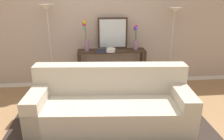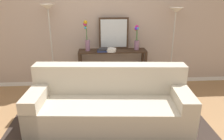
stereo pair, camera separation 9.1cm
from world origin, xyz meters
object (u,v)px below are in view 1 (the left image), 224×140
wall_mirror (113,33)px  vase_short_flowers (136,39)px  floor_lamp_right (173,26)px  fruit_bowl (110,50)px  floor_lamp_left (48,25)px  vase_tall_flowers (86,36)px  book_stack (102,50)px  book_row_under_console (92,86)px  console_table (112,62)px  couch (111,105)px

wall_mirror → vase_short_flowers: 0.48m
floor_lamp_right → fruit_bowl: size_ratio=8.14×
floor_lamp_left → wall_mirror: bearing=7.3°
vase_tall_flowers → book_stack: 0.42m
vase_short_flowers → book_stack: size_ratio=2.33×
floor_lamp_left → book_stack: floor_lamp_left is taller
wall_mirror → vase_short_flowers: bearing=-14.4°
vase_tall_flowers → book_row_under_console: vase_tall_flowers is taller
wall_mirror → vase_short_flowers: (0.45, -0.12, -0.10)m
floor_lamp_right → vase_tall_flowers: floor_lamp_right is taller
floor_lamp_right → book_row_under_console: (-1.64, 0.02, -1.25)m
console_table → fruit_bowl: fruit_bowl is taller
fruit_bowl → book_row_under_console: bearing=165.3°
book_stack → console_table: bearing=23.2°
floor_lamp_left → console_table: bearing=0.9°
floor_lamp_left → floor_lamp_right: (2.42, 0.00, -0.05)m
vase_tall_flowers → book_row_under_console: bearing=0.2°
vase_short_flowers → fruit_bowl: (-0.52, -0.12, -0.19)m
floor_lamp_right → wall_mirror: 1.21m
vase_tall_flowers → book_row_under_console: 1.07m
console_table → wall_mirror: size_ratio=2.16×
vase_tall_flowers → fruit_bowl: bearing=-11.9°
vase_tall_flowers → couch: bearing=-74.3°
fruit_bowl → book_row_under_console: 0.90m
floor_lamp_right → book_stack: floor_lamp_right is taller
couch → vase_tall_flowers: size_ratio=4.03×
console_table → wall_mirror: bearing=75.3°
couch → vase_tall_flowers: vase_tall_flowers is taller
console_table → floor_lamp_left: 1.43m
vase_short_flowers → book_row_under_console: vase_short_flowers is taller
console_table → book_row_under_console: size_ratio=4.80×
wall_mirror → fruit_bowl: 0.38m
wall_mirror → vase_short_flowers: size_ratio=1.29×
book_stack → book_row_under_console: (-0.22, 0.08, -0.81)m
wall_mirror → book_row_under_console: 1.19m
wall_mirror → vase_tall_flowers: bearing=-165.8°
couch → console_table: couch is taller
wall_mirror → fruit_bowl: bearing=-106.6°
console_table → vase_short_flowers: size_ratio=2.78×
console_table → book_row_under_console: (-0.42, -0.00, -0.52)m
floor_lamp_right → book_row_under_console: size_ratio=5.84×
console_table → floor_lamp_left: floor_lamp_left is taller
wall_mirror → vase_tall_flowers: (-0.54, -0.14, -0.02)m
vase_tall_flowers → fruit_bowl: 0.55m
vase_tall_flowers → vase_short_flowers: bearing=1.3°
floor_lamp_left → floor_lamp_right: 2.42m
floor_lamp_left → book_stack: bearing=-3.7°
vase_tall_flowers → fruit_bowl: (0.47, -0.10, -0.26)m
fruit_bowl → floor_lamp_left: bearing=176.1°
floor_lamp_right → vase_short_flowers: (-0.74, 0.04, -0.26)m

